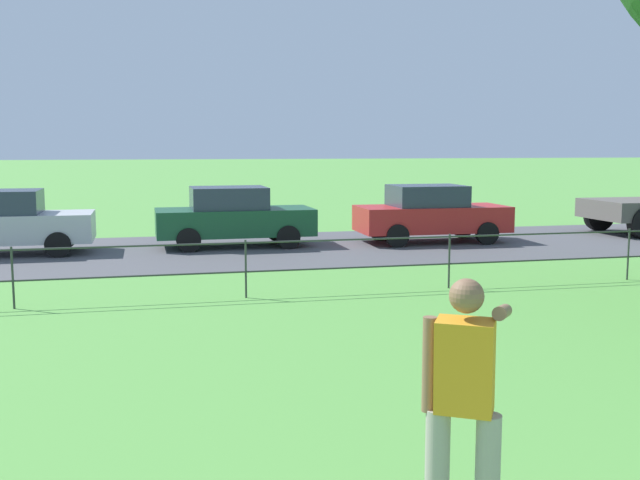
{
  "coord_description": "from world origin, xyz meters",
  "views": [
    {
      "loc": [
        -1.64,
        0.24,
        2.57
      ],
      "look_at": [
        0.33,
        8.51,
        1.49
      ],
      "focal_mm": 41.46,
      "sensor_mm": 36.0,
      "label": 1
    }
  ],
  "objects_px": {
    "person_thrower": "(464,403)",
    "car_dark_green_right": "(233,216)",
    "car_silver_far_left": "(4,222)",
    "car_red_left": "(431,213)"
  },
  "relations": [
    {
      "from": "car_red_left",
      "to": "car_silver_far_left",
      "type": "bearing_deg",
      "value": 178.89
    },
    {
      "from": "person_thrower",
      "to": "car_silver_far_left",
      "type": "distance_m",
      "value": 15.49
    },
    {
      "from": "person_thrower",
      "to": "car_dark_green_right",
      "type": "distance_m",
      "value": 14.76
    },
    {
      "from": "car_silver_far_left",
      "to": "car_dark_green_right",
      "type": "bearing_deg",
      "value": 1.72
    },
    {
      "from": "car_silver_far_left",
      "to": "car_red_left",
      "type": "relative_size",
      "value": 0.99
    },
    {
      "from": "person_thrower",
      "to": "car_red_left",
      "type": "bearing_deg",
      "value": 68.92
    },
    {
      "from": "car_dark_green_right",
      "to": "car_red_left",
      "type": "xyz_separation_m",
      "value": [
        5.27,
        -0.37,
        0.0
      ]
    },
    {
      "from": "person_thrower",
      "to": "car_silver_far_left",
      "type": "xyz_separation_m",
      "value": [
        -5.21,
        14.59,
        -0.17
      ]
    },
    {
      "from": "car_dark_green_right",
      "to": "car_red_left",
      "type": "distance_m",
      "value": 5.28
    },
    {
      "from": "car_dark_green_right",
      "to": "car_red_left",
      "type": "relative_size",
      "value": 1.0
    }
  ]
}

